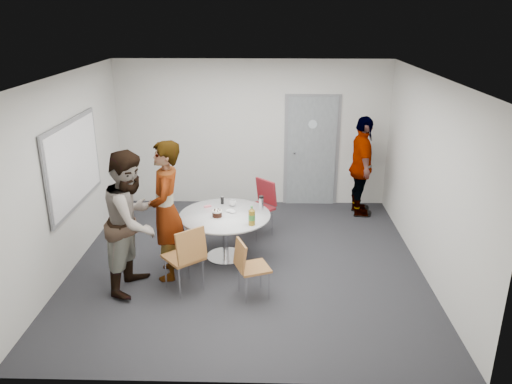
{
  "coord_description": "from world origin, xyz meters",
  "views": [
    {
      "loc": [
        0.31,
        -6.52,
        3.5
      ],
      "look_at": [
        0.13,
        0.25,
        1.03
      ],
      "focal_mm": 35.0,
      "sensor_mm": 36.0,
      "label": 1
    }
  ],
  "objects_px": {
    "person_left": "(132,221)",
    "chair_near_right": "(248,264)",
    "whiteboard": "(74,164)",
    "chair_far": "(261,202)",
    "chair_near_left": "(187,253)",
    "table": "(226,221)",
    "person_right": "(362,167)",
    "door": "(311,151)",
    "person_main": "(166,211)"
  },
  "relations": [
    {
      "from": "table",
      "to": "whiteboard",
      "type": "bearing_deg",
      "value": 179.64
    },
    {
      "from": "whiteboard",
      "to": "chair_near_right",
      "type": "bearing_deg",
      "value": -23.62
    },
    {
      "from": "whiteboard",
      "to": "person_right",
      "type": "distance_m",
      "value": 4.78
    },
    {
      "from": "whiteboard",
      "to": "chair_near_left",
      "type": "xyz_separation_m",
      "value": [
        1.73,
        -1.0,
        -0.89
      ]
    },
    {
      "from": "chair_near_left",
      "to": "person_right",
      "type": "bearing_deg",
      "value": 5.2
    },
    {
      "from": "whiteboard",
      "to": "chair_far",
      "type": "relative_size",
      "value": 2.07
    },
    {
      "from": "whiteboard",
      "to": "person_main",
      "type": "bearing_deg",
      "value": -21.58
    },
    {
      "from": "person_left",
      "to": "chair_near_right",
      "type": "bearing_deg",
      "value": -88.67
    },
    {
      "from": "table",
      "to": "person_left",
      "type": "distance_m",
      "value": 1.46
    },
    {
      "from": "person_right",
      "to": "person_main",
      "type": "bearing_deg",
      "value": 127.15
    },
    {
      "from": "chair_near_left",
      "to": "whiteboard",
      "type": "bearing_deg",
      "value": 109.34
    },
    {
      "from": "table",
      "to": "chair_near_left",
      "type": "xyz_separation_m",
      "value": [
        -0.43,
        -0.99,
        -0.03
      ]
    },
    {
      "from": "door",
      "to": "person_left",
      "type": "relative_size",
      "value": 1.12
    },
    {
      "from": "person_left",
      "to": "person_main",
      "type": "bearing_deg",
      "value": -40.39
    },
    {
      "from": "table",
      "to": "chair_far",
      "type": "distance_m",
      "value": 1.0
    },
    {
      "from": "door",
      "to": "chair_far",
      "type": "xyz_separation_m",
      "value": [
        -0.91,
        -1.43,
        -0.46
      ]
    },
    {
      "from": "table",
      "to": "chair_near_right",
      "type": "bearing_deg",
      "value": -71.69
    },
    {
      "from": "whiteboard",
      "to": "chair_near_right",
      "type": "distance_m",
      "value": 2.91
    },
    {
      "from": "chair_near_right",
      "to": "chair_far",
      "type": "bearing_deg",
      "value": 155.05
    },
    {
      "from": "table",
      "to": "chair_near_left",
      "type": "height_order",
      "value": "table"
    },
    {
      "from": "chair_near_left",
      "to": "chair_near_right",
      "type": "bearing_deg",
      "value": -47.5
    },
    {
      "from": "table",
      "to": "chair_near_left",
      "type": "relative_size",
      "value": 1.44
    },
    {
      "from": "chair_far",
      "to": "person_main",
      "type": "distance_m",
      "value": 1.93
    },
    {
      "from": "whiteboard",
      "to": "chair_near_left",
      "type": "bearing_deg",
      "value": -30.15
    },
    {
      "from": "person_right",
      "to": "door",
      "type": "bearing_deg",
      "value": 57.76
    },
    {
      "from": "chair_far",
      "to": "whiteboard",
      "type": "bearing_deg",
      "value": 63.29
    },
    {
      "from": "person_right",
      "to": "person_left",
      "type": "bearing_deg",
      "value": 127.37
    },
    {
      "from": "chair_near_right",
      "to": "person_right",
      "type": "relative_size",
      "value": 0.44
    },
    {
      "from": "door",
      "to": "person_main",
      "type": "xyz_separation_m",
      "value": [
        -2.16,
        -2.83,
        -0.06
      ]
    },
    {
      "from": "door",
      "to": "chair_far",
      "type": "relative_size",
      "value": 2.31
    },
    {
      "from": "person_main",
      "to": "person_right",
      "type": "bearing_deg",
      "value": 121.42
    },
    {
      "from": "whiteboard",
      "to": "table",
      "type": "xyz_separation_m",
      "value": [
        2.15,
        -0.01,
        -0.85
      ]
    },
    {
      "from": "table",
      "to": "person_right",
      "type": "height_order",
      "value": "person_right"
    },
    {
      "from": "chair_near_left",
      "to": "chair_near_right",
      "type": "relative_size",
      "value": 1.17
    },
    {
      "from": "person_right",
      "to": "chair_far",
      "type": "bearing_deg",
      "value": 116.74
    },
    {
      "from": "whiteboard",
      "to": "table",
      "type": "distance_m",
      "value": 2.32
    },
    {
      "from": "chair_near_right",
      "to": "person_right",
      "type": "xyz_separation_m",
      "value": [
        1.9,
        2.85,
        0.42
      ]
    },
    {
      "from": "table",
      "to": "chair_far",
      "type": "bearing_deg",
      "value": 60.31
    },
    {
      "from": "door",
      "to": "chair_near_left",
      "type": "bearing_deg",
      "value": -119.18
    },
    {
      "from": "chair_far",
      "to": "door",
      "type": "bearing_deg",
      "value": -77.15
    },
    {
      "from": "chair_far",
      "to": "person_main",
      "type": "height_order",
      "value": "person_main"
    },
    {
      "from": "person_left",
      "to": "table",
      "type": "bearing_deg",
      "value": -42.95
    },
    {
      "from": "door",
      "to": "whiteboard",
      "type": "bearing_deg",
      "value": -147.34
    },
    {
      "from": "chair_far",
      "to": "person_left",
      "type": "distance_m",
      "value": 2.4
    },
    {
      "from": "person_main",
      "to": "chair_near_right",
      "type": "bearing_deg",
      "value": 57.97
    },
    {
      "from": "table",
      "to": "chair_near_left",
      "type": "bearing_deg",
      "value": -113.39
    },
    {
      "from": "door",
      "to": "table",
      "type": "bearing_deg",
      "value": -121.5
    },
    {
      "from": "chair_near_right",
      "to": "door",
      "type": "bearing_deg",
      "value": 141.8
    },
    {
      "from": "chair_far",
      "to": "chair_near_right",
      "type": "bearing_deg",
      "value": 131.45
    },
    {
      "from": "door",
      "to": "person_right",
      "type": "bearing_deg",
      "value": -32.03
    }
  ]
}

